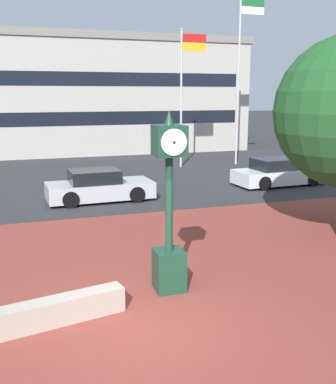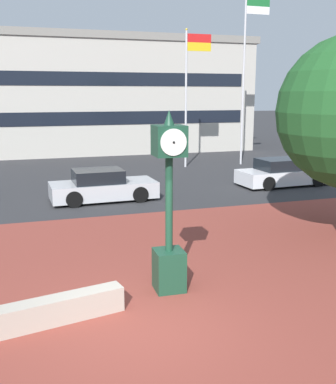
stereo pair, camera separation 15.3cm
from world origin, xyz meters
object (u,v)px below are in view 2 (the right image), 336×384
object	(u,v)px
street_clock	(169,213)
flagpole_secondary	(246,68)
civic_building	(91,95)
car_street_far	(102,187)
flagpole_primary	(189,87)
car_street_near	(282,173)

from	to	relation	value
street_clock	flagpole_secondary	world-z (taller)	flagpole_secondary
civic_building	car_street_far	bearing A→B (deg)	-97.22
street_clock	car_street_far	size ratio (longest dim) A/B	0.92
flagpole_primary	flagpole_secondary	xyz separation A→B (m)	(3.59, -0.00, 1.08)
car_street_far	street_clock	bearing A→B (deg)	-2.28
flagpole_secondary	civic_building	world-z (taller)	flagpole_secondary
car_street_far	civic_building	bearing A→B (deg)	170.78
car_street_near	flagpole_secondary	world-z (taller)	flagpole_secondary
car_street_near	flagpole_primary	distance (m)	8.15
street_clock	flagpole_secondary	bearing A→B (deg)	60.52
car_street_far	flagpole_secondary	bearing A→B (deg)	124.08
street_clock	car_street_near	xyz separation A→B (m)	(8.69, 9.69, -1.18)
car_street_far	flagpole_primary	bearing A→B (deg)	136.79
street_clock	car_street_far	xyz separation A→B (m)	(0.05, 9.13, -1.18)
flagpole_primary	civic_building	distance (m)	12.00
car_street_near	car_street_far	xyz separation A→B (m)	(-8.65, -0.57, 0.00)
car_street_near	flagpole_primary	size ratio (longest dim) A/B	0.56
car_street_far	civic_building	size ratio (longest dim) A/B	0.18
car_street_far	flagpole_secondary	size ratio (longest dim) A/B	0.43
car_street_near	flagpole_secondary	xyz separation A→B (m)	(1.27, 6.66, 5.16)
car_street_far	flagpole_primary	world-z (taller)	flagpole_primary
flagpole_secondary	civic_building	xyz separation A→B (m)	(-7.57, 11.31, -1.54)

